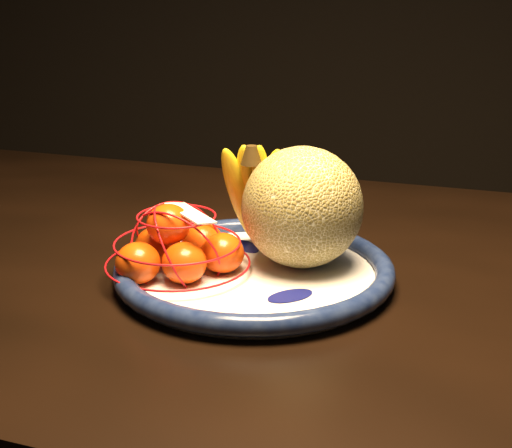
% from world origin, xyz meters
% --- Properties ---
extents(dining_table, '(1.58, 1.06, 0.75)m').
position_xyz_m(dining_table, '(-0.10, 0.10, 0.67)').
color(dining_table, black).
rests_on(dining_table, ground).
extents(fruit_bowl, '(0.34, 0.34, 0.03)m').
position_xyz_m(fruit_bowl, '(0.04, 0.01, 0.76)').
color(fruit_bowl, white).
rests_on(fruit_bowl, dining_table).
extents(cantaloupe, '(0.15, 0.15, 0.15)m').
position_xyz_m(cantaloupe, '(0.09, 0.04, 0.83)').
color(cantaloupe, olive).
rests_on(cantaloupe, fruit_bowl).
extents(banana_bunch, '(0.10, 0.10, 0.16)m').
position_xyz_m(banana_bunch, '(0.02, 0.09, 0.84)').
color(banana_bunch, yellow).
rests_on(banana_bunch, fruit_bowl).
extents(mandarin_bag, '(0.23, 0.23, 0.11)m').
position_xyz_m(mandarin_bag, '(-0.05, -0.01, 0.79)').
color(mandarin_bag, '#EC4300').
rests_on(mandarin_bag, fruit_bowl).
extents(price_tag, '(0.07, 0.07, 0.01)m').
position_xyz_m(price_tag, '(-0.03, -0.01, 0.84)').
color(price_tag, white).
rests_on(price_tag, mandarin_bag).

